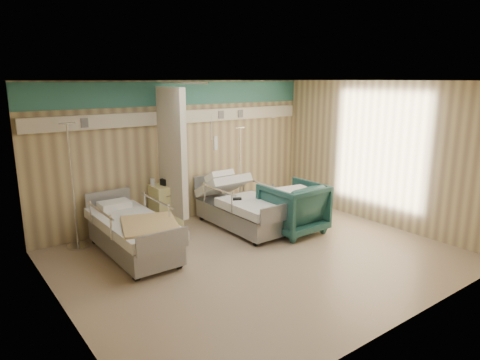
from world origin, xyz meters
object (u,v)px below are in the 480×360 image
(bedside_cabinet, at_px, (166,207))
(iv_stand_left, at_px, (76,223))
(iv_stand_right, at_px, (240,196))
(visitor_armchair, at_px, (293,208))
(bed_right, at_px, (241,212))
(bed_left, at_px, (133,237))

(bedside_cabinet, distance_m, iv_stand_left, 1.68)
(bedside_cabinet, xyz_separation_m, iv_stand_right, (1.67, -0.15, -0.04))
(visitor_armchair, xyz_separation_m, iv_stand_right, (-0.13, 1.50, -0.09))
(bed_right, xyz_separation_m, bedside_cabinet, (-1.15, 0.90, 0.11))
(iv_stand_right, bearing_deg, bed_right, -124.89)
(bed_right, height_order, iv_stand_right, iv_stand_right)
(visitor_armchair, height_order, iv_stand_left, iv_stand_left)
(iv_stand_right, bearing_deg, bed_left, -164.56)
(bedside_cabinet, relative_size, iv_stand_left, 0.40)
(bed_left, xyz_separation_m, bedside_cabinet, (1.05, 0.90, 0.11))
(bed_right, distance_m, bed_left, 2.20)
(bedside_cabinet, bearing_deg, bed_right, -38.05)
(bed_right, relative_size, bed_left, 1.00)
(bed_left, relative_size, iv_stand_left, 1.01)
(bed_right, distance_m, bedside_cabinet, 1.46)
(bed_left, height_order, visitor_armchair, visitor_armchair)
(visitor_armchair, relative_size, iv_stand_right, 0.56)
(bedside_cabinet, relative_size, visitor_armchair, 0.82)
(bedside_cabinet, bearing_deg, bed_left, -139.40)
(bed_right, bearing_deg, iv_stand_right, 55.11)
(visitor_armchair, bearing_deg, iv_stand_right, -85.55)
(bed_right, relative_size, bedside_cabinet, 2.54)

